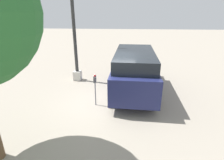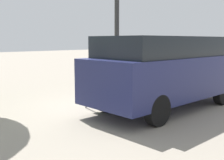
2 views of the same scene
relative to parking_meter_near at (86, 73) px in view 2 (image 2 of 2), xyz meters
name	(u,v)px [view 2 (image 2 of 2)]	position (x,y,z in m)	size (l,w,h in m)	color
ground_plane	(101,109)	(0.20, -0.44, -1.04)	(80.00, 80.00, 0.00)	gray
parking_meter_near	(86,73)	(0.00, 0.00, 0.00)	(0.21, 0.13, 1.41)	gray
lamp_post	(117,25)	(2.97, 1.63, 1.53)	(0.44, 0.44, 6.83)	beige
parked_van	(168,69)	(1.66, -1.68, 0.11)	(5.25, 2.12, 2.07)	navy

